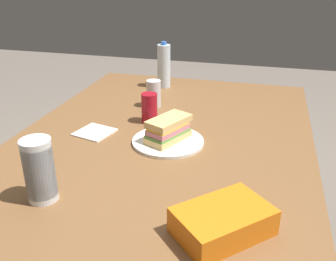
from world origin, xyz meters
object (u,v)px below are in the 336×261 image
object	(u,v)px
paper_plate	(168,141)
soda_can_silver	(154,93)
chip_bag	(223,221)
sandwich	(168,129)
plastic_cup_stack	(39,170)
soda_can_red	(149,108)
water_bottle_tall	(164,66)
dining_table	(164,153)

from	to	relation	value
paper_plate	soda_can_silver	world-z (taller)	soda_can_silver
chip_bag	soda_can_silver	bearing A→B (deg)	72.71
sandwich	soda_can_silver	bearing A→B (deg)	24.89
sandwich	plastic_cup_stack	size ratio (longest dim) A/B	1.11
chip_bag	soda_can_red	bearing A→B (deg)	76.71
water_bottle_tall	soda_can_silver	xyz separation A→B (m)	(-0.30, -0.03, -0.05)
water_bottle_tall	soda_can_silver	bearing A→B (deg)	-173.45
dining_table	plastic_cup_stack	size ratio (longest dim) A/B	8.28
chip_bag	soda_can_silver	size ratio (longest dim) A/B	1.89
dining_table	chip_bag	xyz separation A→B (m)	(-0.51, -0.29, 0.11)
sandwich	soda_can_silver	distance (m)	0.39
paper_plate	soda_can_silver	xyz separation A→B (m)	(0.36, 0.16, 0.05)
plastic_cup_stack	dining_table	bearing A→B (deg)	-23.39
soda_can_red	plastic_cup_stack	size ratio (longest dim) A/B	0.66
paper_plate	water_bottle_tall	bearing A→B (deg)	16.81
sandwich	plastic_cup_stack	xyz separation A→B (m)	(-0.44, 0.25, 0.04)
paper_plate	plastic_cup_stack	distance (m)	0.51
chip_bag	plastic_cup_stack	size ratio (longest dim) A/B	1.24
sandwich	plastic_cup_stack	world-z (taller)	plastic_cup_stack
dining_table	chip_bag	bearing A→B (deg)	-150.44
sandwich	chip_bag	world-z (taller)	sandwich
soda_can_silver	soda_can_red	bearing A→B (deg)	-168.52
dining_table	water_bottle_tall	world-z (taller)	water_bottle_tall
soda_can_silver	dining_table	bearing A→B (deg)	-155.87
paper_plate	water_bottle_tall	world-z (taller)	water_bottle_tall
soda_can_red	chip_bag	distance (m)	0.74
chip_bag	plastic_cup_stack	xyz separation A→B (m)	(0.02, 0.51, 0.06)
dining_table	soda_can_red	distance (m)	0.20
soda_can_red	chip_bag	size ratio (longest dim) A/B	0.53
paper_plate	sandwich	size ratio (longest dim) A/B	1.29
paper_plate	soda_can_silver	distance (m)	0.39
paper_plate	water_bottle_tall	size ratio (longest dim) A/B	1.11
sandwich	soda_can_red	world-z (taller)	soda_can_red
paper_plate	chip_bag	world-z (taller)	chip_bag
water_bottle_tall	soda_can_silver	world-z (taller)	water_bottle_tall
sandwich	water_bottle_tall	bearing A→B (deg)	16.91
sandwich	water_bottle_tall	world-z (taller)	water_bottle_tall
soda_can_red	chip_bag	world-z (taller)	soda_can_red
chip_bag	water_bottle_tall	size ratio (longest dim) A/B	0.97
dining_table	paper_plate	size ratio (longest dim) A/B	5.79
dining_table	sandwich	world-z (taller)	sandwich
sandwich	chip_bag	bearing A→B (deg)	-150.32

